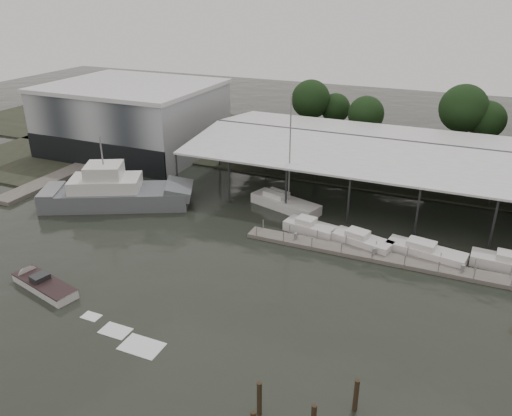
% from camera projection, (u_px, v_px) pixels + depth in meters
% --- Properties ---
extents(ground, '(200.00, 200.00, 0.00)m').
position_uv_depth(ground, '(196.00, 278.00, 45.07)').
color(ground, black).
rests_on(ground, ground).
extents(land_strip_far, '(140.00, 30.00, 0.30)m').
position_uv_depth(land_strip_far, '(326.00, 149.00, 80.24)').
color(land_strip_far, '#323629').
rests_on(land_strip_far, ground).
extents(land_strip_west, '(20.00, 40.00, 0.30)m').
position_uv_depth(land_strip_west, '(78.00, 141.00, 84.69)').
color(land_strip_west, '#323629').
rests_on(land_strip_west, ground).
extents(storage_warehouse, '(24.50, 20.50, 10.50)m').
position_uv_depth(storage_warehouse, '(134.00, 117.00, 78.18)').
color(storage_warehouse, '#A4AAAF').
rests_on(storage_warehouse, ground).
extents(covered_boat_shed, '(58.24, 24.00, 6.96)m').
position_uv_depth(covered_boat_shed, '(433.00, 150.00, 59.89)').
color(covered_boat_shed, white).
rests_on(covered_boat_shed, ground).
extents(trawler_dock, '(3.00, 18.00, 0.50)m').
position_uv_depth(trawler_dock, '(54.00, 179.00, 67.58)').
color(trawler_dock, slate).
rests_on(trawler_dock, ground).
extents(floating_dock, '(28.00, 2.00, 1.40)m').
position_uv_depth(floating_dock, '(384.00, 258.00, 47.94)').
color(floating_dock, slate).
rests_on(floating_dock, ground).
extents(grey_trawler, '(18.10, 12.44, 8.84)m').
position_uv_depth(grey_trawler, '(117.00, 193.00, 59.37)').
color(grey_trawler, '#565A5F').
rests_on(grey_trawler, ground).
extents(white_sailboat, '(9.07, 5.15, 13.59)m').
position_uv_depth(white_sailboat, '(284.00, 203.00, 58.91)').
color(white_sailboat, silver).
rests_on(white_sailboat, ground).
extents(speedboat_underway, '(18.39, 6.17, 2.00)m').
position_uv_depth(speedboat_underway, '(41.00, 283.00, 43.50)').
color(speedboat_underway, silver).
rests_on(speedboat_underway, ground).
extents(moored_cruiser_0, '(5.84, 3.09, 1.70)m').
position_uv_depth(moored_cruiser_0, '(310.00, 227.00, 53.08)').
color(moored_cruiser_0, silver).
rests_on(moored_cruiser_0, ground).
extents(moored_cruiser_1, '(6.49, 3.69, 1.70)m').
position_uv_depth(moored_cruiser_1, '(361.00, 241.00, 50.29)').
color(moored_cruiser_1, silver).
rests_on(moored_cruiser_1, ground).
extents(moored_cruiser_2, '(7.74, 3.46, 1.70)m').
position_uv_depth(moored_cruiser_2, '(425.00, 252.00, 48.23)').
color(moored_cruiser_2, silver).
rests_on(moored_cruiser_2, ground).
extents(horizon_tree_line, '(66.20, 10.30, 10.87)m').
position_uv_depth(horizon_tree_line, '(482.00, 118.00, 74.36)').
color(horizon_tree_line, black).
rests_on(horizon_tree_line, ground).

